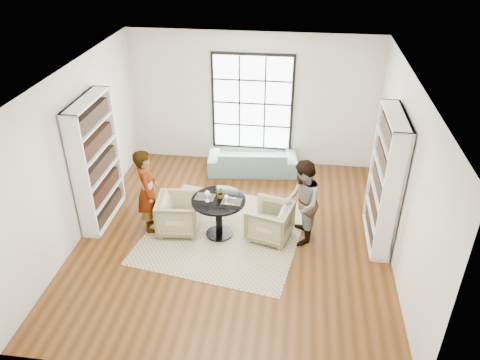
# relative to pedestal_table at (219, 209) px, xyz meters

# --- Properties ---
(ground) EXTENTS (6.00, 6.00, 0.00)m
(ground) POSITION_rel_pedestal_table_xyz_m (0.27, -0.02, -0.56)
(ground) COLOR brown
(room_shell) EXTENTS (6.00, 6.01, 6.00)m
(room_shell) POSITION_rel_pedestal_table_xyz_m (0.27, 0.53, 0.70)
(room_shell) COLOR silver
(room_shell) RESTS_ON ground
(rug) EXTENTS (3.16, 3.16, 0.01)m
(rug) POSITION_rel_pedestal_table_xyz_m (0.07, 0.07, -0.55)
(rug) COLOR tan
(rug) RESTS_ON ground
(pedestal_table) EXTENTS (0.96, 0.96, 0.77)m
(pedestal_table) POSITION_rel_pedestal_table_xyz_m (0.00, 0.00, 0.00)
(pedestal_table) COLOR black
(pedestal_table) RESTS_ON ground
(sofa) EXTENTS (2.04, 0.97, 0.57)m
(sofa) POSITION_rel_pedestal_table_xyz_m (0.34, 2.43, -0.27)
(sofa) COLOR gray
(sofa) RESTS_ON ground
(armchair_left) EXTENTS (0.83, 0.81, 0.70)m
(armchair_left) POSITION_rel_pedestal_table_xyz_m (-0.75, 0.05, -0.21)
(armchair_left) COLOR tan
(armchair_left) RESTS_ON ground
(armchair_right) EXTENTS (0.91, 0.89, 0.68)m
(armchair_right) POSITION_rel_pedestal_table_xyz_m (0.91, 0.05, -0.22)
(armchair_right) COLOR #C6B18D
(armchair_right) RESTS_ON ground
(person_left) EXTENTS (0.53, 0.67, 1.62)m
(person_left) POSITION_rel_pedestal_table_xyz_m (-1.30, 0.05, 0.25)
(person_left) COLOR gray
(person_left) RESTS_ON ground
(person_right) EXTENTS (0.64, 0.80, 1.58)m
(person_right) POSITION_rel_pedestal_table_xyz_m (1.46, 0.05, 0.23)
(person_right) COLOR gray
(person_right) RESTS_ON ground
(placemat_left) EXTENTS (0.36, 0.28, 0.01)m
(placemat_left) POSITION_rel_pedestal_table_xyz_m (-0.25, 0.04, 0.22)
(placemat_left) COLOR #282522
(placemat_left) RESTS_ON pedestal_table
(placemat_right) EXTENTS (0.36, 0.28, 0.01)m
(placemat_right) POSITION_rel_pedestal_table_xyz_m (0.24, -0.04, 0.22)
(placemat_right) COLOR #282522
(placemat_right) RESTS_ON pedestal_table
(cutlery_left) EXTENTS (0.15, 0.23, 0.01)m
(cutlery_left) POSITION_rel_pedestal_table_xyz_m (-0.25, 0.04, 0.22)
(cutlery_left) COLOR silver
(cutlery_left) RESTS_ON placemat_left
(cutlery_right) EXTENTS (0.15, 0.23, 0.01)m
(cutlery_right) POSITION_rel_pedestal_table_xyz_m (0.24, -0.04, 0.22)
(cutlery_right) COLOR silver
(cutlery_right) RESTS_ON placemat_right
(wine_glass_left) EXTENTS (0.10, 0.10, 0.21)m
(wine_glass_left) POSITION_rel_pedestal_table_xyz_m (-0.18, -0.08, 0.36)
(wine_glass_left) COLOR silver
(wine_glass_left) RESTS_ON pedestal_table
(wine_glass_right) EXTENTS (0.08, 0.08, 0.18)m
(wine_glass_right) POSITION_rel_pedestal_table_xyz_m (0.16, -0.11, 0.34)
(wine_glass_right) COLOR silver
(wine_glass_right) RESTS_ON pedestal_table
(flower_centerpiece) EXTENTS (0.18, 0.16, 0.20)m
(flower_centerpiece) POSITION_rel_pedestal_table_xyz_m (0.03, 0.06, 0.31)
(flower_centerpiece) COLOR gray
(flower_centerpiece) RESTS_ON pedestal_table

